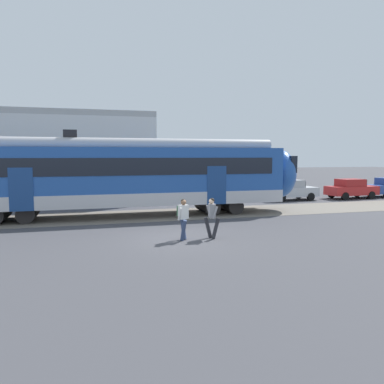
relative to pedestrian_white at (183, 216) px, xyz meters
name	(u,v)px	position (x,y,z in m)	size (l,w,h in m)	color
ground_plane	(177,238)	(-0.15, 0.44, -0.99)	(160.00, 160.00, 0.00)	#424247
pedestrian_white	(183,216)	(0.00, 0.00, 0.00)	(0.53, 0.71, 1.67)	navy
pedestrian_grey	(212,215)	(1.21, -0.02, -0.03)	(0.63, 0.57, 1.67)	#28282D
parked_car_silver	(290,190)	(11.11, 10.86, -0.21)	(4.08, 1.91, 1.54)	#B7BABF
parked_car_red	(351,189)	(16.33, 10.60, -0.21)	(4.06, 1.87, 1.54)	#B22323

